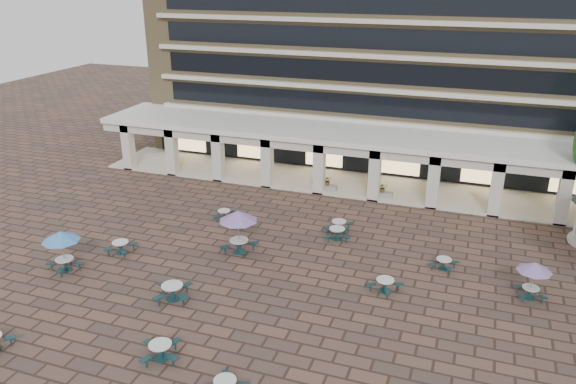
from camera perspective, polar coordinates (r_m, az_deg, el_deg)
name	(u,v)px	position (r m, az deg, el deg)	size (l,w,h in m)	color
ground	(292,274)	(31.88, 0.40, -8.32)	(120.00, 120.00, 0.00)	brown
apartment_building	(387,11)	(52.47, 10.03, 17.70)	(40.00, 15.50, 25.20)	#947D53
retail_arcade	(354,149)	(43.84, 6.77, 4.34)	(42.00, 6.60, 4.40)	white
picnic_table_1	(161,350)	(26.07, -12.82, -15.36)	(2.11, 2.11, 0.77)	#15393F
picnic_table_4	(61,238)	(33.72, -22.08, -4.32)	(2.11, 2.11, 2.43)	#15393F
picnic_table_5	(173,291)	(30.00, -11.65, -9.79)	(2.27, 2.27, 0.84)	#15393F
picnic_table_6	(238,218)	(33.29, -5.09, -2.60)	(2.35, 2.35, 2.71)	#15393F
picnic_table_7	(385,284)	(30.54, 9.83, -9.20)	(1.95, 1.95, 0.71)	#15393F
picnic_table_8	(121,246)	(35.37, -16.64, -5.31)	(1.70, 1.70, 0.73)	#15393F
picnic_table_9	(337,233)	(35.70, 4.99, -4.13)	(2.01, 2.01, 0.76)	#15393F
picnic_table_10	(444,263)	(33.38, 15.54, -6.96)	(1.70, 1.70, 0.65)	#15393F
picnic_table_11	(535,268)	(31.46, 23.76, -7.11)	(1.80, 1.80, 2.08)	#15393F
picnic_table_12	(224,214)	(38.64, -6.52, -2.22)	(1.73, 1.73, 0.65)	#15393F
picnic_table_13	(339,225)	(36.82, 5.19, -3.35)	(1.67, 1.67, 0.71)	#15393F
planter_left	(327,185)	(43.27, 4.02, 0.69)	(1.50, 0.67, 1.24)	gray
planter_right	(383,193)	(42.44, 9.58, -0.05)	(1.50, 0.66, 1.20)	gray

